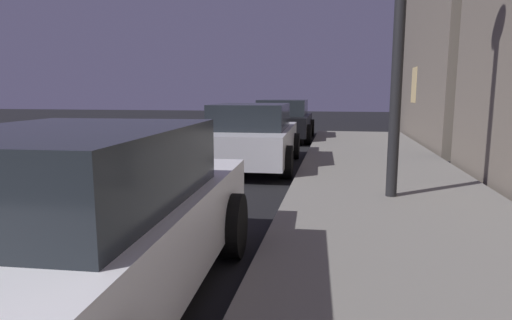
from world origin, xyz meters
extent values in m
cube|color=silver|center=(2.85, 3.26, 0.57)|extent=(2.04, 4.35, 0.64)
cube|color=#1E2328|center=(2.85, 3.21, 1.15)|extent=(1.72, 2.29, 0.56)
cylinder|color=black|center=(1.86, 4.53, 0.33)|extent=(0.25, 0.67, 0.66)
cylinder|color=black|center=(3.70, 4.62, 0.33)|extent=(0.25, 0.67, 0.66)
cube|color=#B7B7BF|center=(2.85, 10.04, 0.57)|extent=(1.91, 4.27, 0.64)
cube|color=#1E2328|center=(2.86, 9.86, 1.15)|extent=(1.62, 2.20, 0.56)
cylinder|color=black|center=(1.92, 11.31, 0.33)|extent=(0.24, 0.67, 0.66)
cylinder|color=black|center=(3.69, 11.37, 0.33)|extent=(0.24, 0.67, 0.66)
cylinder|color=black|center=(2.01, 8.70, 0.33)|extent=(0.24, 0.67, 0.66)
cylinder|color=black|center=(3.78, 8.76, 0.33)|extent=(0.24, 0.67, 0.66)
cube|color=black|center=(2.85, 15.87, 0.57)|extent=(1.92, 4.29, 0.64)
cube|color=#1E2328|center=(2.85, 15.65, 1.15)|extent=(1.66, 2.06, 0.56)
cylinder|color=black|center=(1.89, 17.18, 0.33)|extent=(0.23, 0.66, 0.66)
cylinder|color=black|center=(3.76, 17.20, 0.33)|extent=(0.23, 0.66, 0.66)
cylinder|color=black|center=(1.94, 14.53, 0.33)|extent=(0.23, 0.66, 0.66)
cylinder|color=black|center=(3.81, 14.56, 0.33)|extent=(0.23, 0.66, 0.66)
cylinder|color=black|center=(5.55, 7.02, 2.45)|extent=(0.16, 0.16, 4.60)
cube|color=#F2D17F|center=(7.32, 16.14, 1.94)|extent=(0.06, 0.90, 1.20)
camera|label=1|loc=(4.72, 0.53, 1.67)|focal=30.01mm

